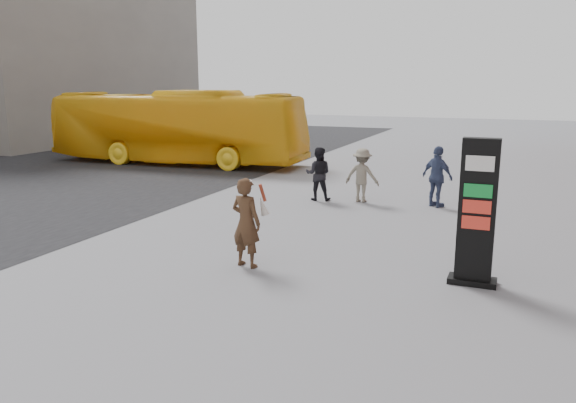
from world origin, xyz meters
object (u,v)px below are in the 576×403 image
at_px(pedestrian_a, 318,174).
at_px(pedestrian_c, 437,177).
at_px(woman, 246,221).
at_px(bus, 177,127).
at_px(pedestrian_b, 362,175).
at_px(info_pylon, 477,213).

distance_m(pedestrian_a, pedestrian_c, 3.59).
relative_size(woman, bus, 0.15).
height_order(woman, pedestrian_a, woman).
bearing_deg(pedestrian_c, woman, 100.67).
distance_m(woman, pedestrian_c, 7.56).
height_order(bus, pedestrian_b, bus).
distance_m(woman, pedestrian_b, 6.92).
height_order(pedestrian_a, pedestrian_b, pedestrian_a).
relative_size(info_pylon, pedestrian_a, 1.61).
relative_size(pedestrian_a, pedestrian_b, 1.01).
bearing_deg(info_pylon, bus, 140.88).
bearing_deg(woman, info_pylon, -160.13).
xyz_separation_m(woman, pedestrian_c, (2.75, 7.05, -0.02)).
relative_size(info_pylon, pedestrian_c, 1.49).
bearing_deg(pedestrian_b, pedestrian_a, 16.29).
distance_m(bus, pedestrian_a, 10.02).
xyz_separation_m(pedestrian_a, pedestrian_b, (1.33, 0.28, -0.00)).
relative_size(bus, pedestrian_b, 7.09).
bearing_deg(woman, bus, -40.64).
height_order(woman, bus, bus).
bearing_deg(pedestrian_c, info_pylon, 135.55).
height_order(pedestrian_b, pedestrian_c, pedestrian_c).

